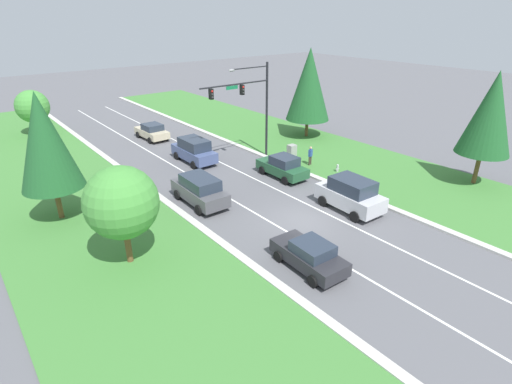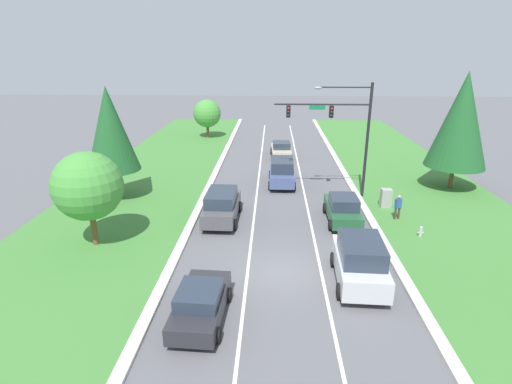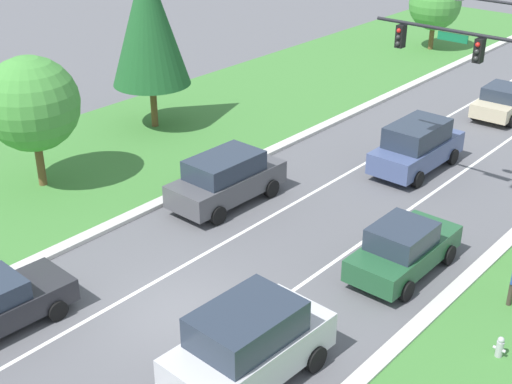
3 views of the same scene
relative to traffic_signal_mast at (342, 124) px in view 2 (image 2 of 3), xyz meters
name	(u,v)px [view 2 (image 2 of 3)]	position (x,y,z in m)	size (l,w,h in m)	color
ground_plane	(284,273)	(-4.17, -10.93, -5.40)	(160.00, 160.00, 0.00)	#5B5B60
curb_strip_right	(402,274)	(1.48, -10.93, -5.32)	(0.50, 90.00, 0.15)	beige
curb_strip_left	(170,269)	(-9.82, -10.93, -5.32)	(0.50, 90.00, 0.15)	beige
grass_verge_left	(65,267)	(-15.07, -10.93, -5.36)	(10.00, 90.00, 0.08)	#427F38
lane_stripe_inner_left	(248,272)	(-5.97, -10.93, -5.39)	(0.14, 81.00, 0.01)	white
lane_stripe_inner_right	(321,273)	(-2.37, -10.93, -5.39)	(0.14, 81.00, 0.01)	white
traffic_signal_mast	(342,124)	(0.00, 0.00, 0.00)	(6.68, 0.41, 8.20)	black
charcoal_sedan	(201,303)	(-7.60, -14.67, -4.61)	(2.16, 4.27, 1.56)	#28282D
silver_suv	(360,261)	(-0.76, -11.67, -4.28)	(2.42, 4.59, 2.20)	silver
champagne_sedan	(281,150)	(-3.95, 11.31, -4.59)	(2.18, 4.32, 1.61)	beige
graphite_suv	(222,205)	(-7.98, -4.71, -4.38)	(2.21, 4.81, 1.97)	#4C4C51
forest_sedan	(343,209)	(-0.39, -4.65, -4.53)	(2.02, 4.41, 1.76)	#235633
slate_blue_suv	(282,172)	(-4.05, 2.71, -4.34)	(2.13, 4.83, 2.09)	#475684
utility_cabinet	(386,199)	(2.95, -2.15, -4.72)	(0.70, 0.60, 1.36)	#9E9E99
pedestrian	(398,206)	(3.14, -4.22, -4.46)	(0.43, 0.32, 1.69)	#42382D
fire_hydrant	(421,232)	(3.77, -6.71, -5.05)	(0.34, 0.20, 0.70)	#B7B7BC
oak_near_left_tree	(207,113)	(-12.78, 20.29, -2.37)	(3.33, 3.33, 4.70)	brown
conifer_far_right_tree	(461,120)	(9.05, 2.09, -0.03)	(4.39, 4.39, 8.88)	brown
oak_far_left_tree	(88,186)	(-14.55, -8.46, -1.93)	(3.68, 3.68, 5.32)	brown
conifer_mid_left_tree	(110,129)	(-16.03, -1.11, -0.30)	(3.64, 3.64, 8.02)	brown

